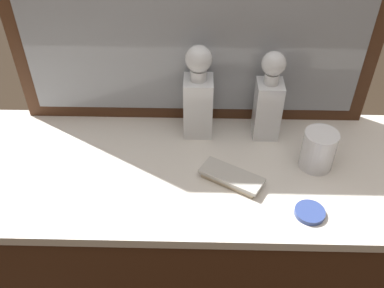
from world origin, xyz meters
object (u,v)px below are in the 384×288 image
at_px(crystal_decanter_center, 198,100).
at_px(crystal_decanter_far_left, 268,104).
at_px(porcelain_dish, 310,212).
at_px(silver_brush_left, 231,177).
at_px(crystal_tumbler_center, 318,151).

height_order(crystal_decanter_center, crystal_decanter_far_left, crystal_decanter_center).
bearing_deg(porcelain_dish, silver_brush_left, 149.84).
bearing_deg(silver_brush_left, crystal_decanter_far_left, 61.88).
bearing_deg(crystal_decanter_far_left, crystal_decanter_center, 177.74).
relative_size(crystal_decanter_center, crystal_tumbler_center, 2.54).
height_order(crystal_decanter_center, crystal_tumbler_center, crystal_decanter_center).
relative_size(crystal_tumbler_center, porcelain_dish, 1.49).
relative_size(crystal_decanter_center, crystal_decanter_far_left, 1.04).
bearing_deg(crystal_decanter_center, silver_brush_left, -66.35).
bearing_deg(crystal_tumbler_center, porcelain_dish, -104.69).
distance_m(crystal_decanter_far_left, silver_brush_left, 0.24).
bearing_deg(porcelain_dish, crystal_decanter_center, 131.28).
distance_m(crystal_decanter_far_left, crystal_tumbler_center, 0.18).
bearing_deg(porcelain_dish, crystal_tumbler_center, 75.31).
bearing_deg(crystal_decanter_center, crystal_decanter_far_left, -2.26).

